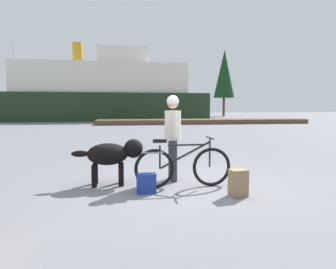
# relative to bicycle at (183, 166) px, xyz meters

# --- Properties ---
(ground_plane) EXTENTS (160.00, 160.00, 0.00)m
(ground_plane) POSITION_rel_bicycle_xyz_m (-0.02, 0.07, -0.39)
(ground_plane) COLOR slate
(bicycle) EXTENTS (1.78, 0.44, 0.91)m
(bicycle) POSITION_rel_bicycle_xyz_m (0.00, 0.00, 0.00)
(bicycle) COLOR black
(bicycle) RESTS_ON ground_plane
(person_cyclist) EXTENTS (0.32, 0.53, 1.69)m
(person_cyclist) POSITION_rel_bicycle_xyz_m (-0.09, 0.54, 0.63)
(person_cyclist) COLOR #333338
(person_cyclist) RESTS_ON ground_plane
(dog) EXTENTS (1.32, 0.48, 0.86)m
(dog) POSITION_rel_bicycle_xyz_m (-1.26, 0.39, 0.19)
(dog) COLOR black
(dog) RESTS_ON ground_plane
(backpack) EXTENTS (0.30, 0.23, 0.44)m
(backpack) POSITION_rel_bicycle_xyz_m (0.79, -0.68, -0.17)
(backpack) COLOR #8C7251
(backpack) RESTS_ON ground_plane
(handbag_pannier) EXTENTS (0.33, 0.19, 0.34)m
(handbag_pannier) POSITION_rel_bicycle_xyz_m (-0.68, -0.26, -0.22)
(handbag_pannier) COLOR navy
(handbag_pannier) RESTS_ON ground_plane
(dock_pier) EXTENTS (18.69, 2.77, 0.40)m
(dock_pier) POSITION_rel_bicycle_xyz_m (6.20, 20.49, -0.19)
(dock_pier) COLOR brown
(dock_pier) RESTS_ON ground_plane
(ferry_boat) EXTENTS (22.69, 8.04, 8.57)m
(ferry_boat) POSITION_rel_bicycle_xyz_m (-2.90, 29.52, 2.61)
(ferry_boat) COLOR #1E331E
(ferry_boat) RESTS_ON ground_plane
(sailboat_moored) EXTENTS (6.85, 1.92, 8.81)m
(sailboat_moored) POSITION_rel_bicycle_xyz_m (-13.07, 31.63, 0.12)
(sailboat_moored) COLOR navy
(sailboat_moored) RESTS_ON ground_plane
(pine_tree_center) EXTENTS (4.34, 4.34, 9.11)m
(pine_tree_center) POSITION_rel_bicycle_xyz_m (2.43, 41.68, 5.68)
(pine_tree_center) COLOR #4C331E
(pine_tree_center) RESTS_ON ground_plane
(pine_tree_far_right) EXTENTS (3.29, 3.29, 10.56)m
(pine_tree_far_right) POSITION_rel_bicycle_xyz_m (15.26, 40.63, 6.38)
(pine_tree_far_right) COLOR #4C331E
(pine_tree_far_right) RESTS_ON ground_plane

